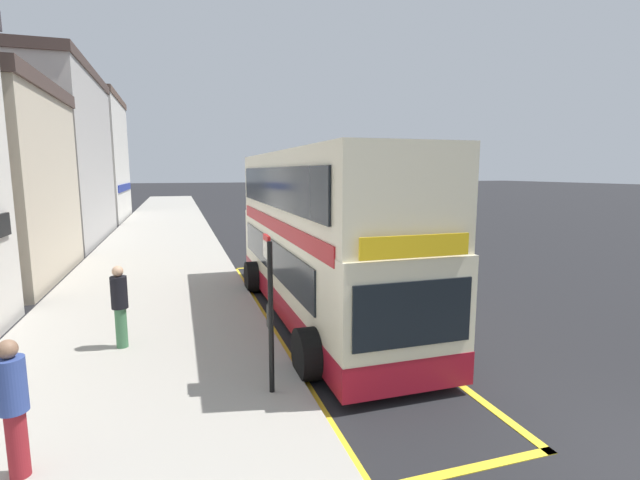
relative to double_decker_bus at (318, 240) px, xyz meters
name	(u,v)px	position (x,y,z in m)	size (l,w,h in m)	color
ground_plane	(258,221)	(2.46, 24.01, -2.06)	(260.00, 260.00, 0.00)	black
pavement_near	(165,223)	(-4.54, 24.01, -1.99)	(6.00, 76.00, 0.14)	#A39E93
double_decker_bus	(318,240)	(0.00, 0.00, 0.00)	(3.17, 10.46, 4.40)	beige
bus_bay_markings	(316,316)	(-0.11, -0.15, -2.06)	(2.87, 13.71, 0.01)	yellow
bus_stop_sign	(270,301)	(-2.17, -4.21, -0.34)	(0.09, 0.51, 2.69)	black
terrace_end	(17,155)	(-11.75, 17.13, 2.70)	(8.17, 11.99, 10.41)	#B2ADA8
terrace_annex	(70,158)	(-11.58, 29.37, 2.91)	(7.84, 10.68, 9.92)	silver
parked_car_black_kerbside	(326,222)	(5.16, 15.03, -1.26)	(2.09, 4.20, 1.62)	black
pedestrian_waiting_near_sign	(120,303)	(-4.86, -1.34, -0.94)	(0.34, 0.34, 1.79)	#3F724C
pedestrian_further_back	(13,403)	(-5.60, -5.51, -0.95)	(0.34, 0.34, 1.77)	maroon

